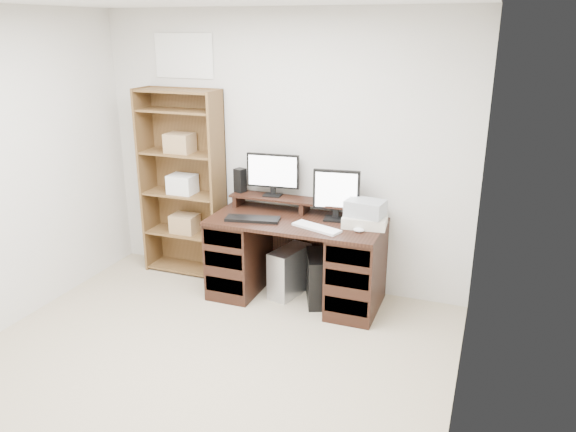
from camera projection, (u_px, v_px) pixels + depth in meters
The scene contains 14 objects.
room at pixel (159, 219), 3.33m from camera, with size 3.54×4.04×2.54m.
desk at pixel (296, 258), 4.97m from camera, with size 1.50×0.70×0.75m.
riser_shelf at pixel (305, 203), 5.01m from camera, with size 1.40×0.22×0.12m.
monitor_wide at pixel (273, 172), 5.06m from camera, with size 0.49×0.14×0.38m.
monitor_small at pixel (336, 193), 4.79m from camera, with size 0.40×0.17×0.44m.
speaker at pixel (240, 180), 5.21m from camera, with size 0.09×0.09×0.22m, color black.
keyboard_black at pixel (253, 219), 4.83m from camera, with size 0.47×0.16×0.03m, color black.
keyboard_white at pixel (317, 228), 4.63m from camera, with size 0.43×0.13×0.02m, color white.
mouse at pixel (359, 230), 4.55m from camera, with size 0.09×0.06×0.04m, color white.
printer at pixel (365, 221), 4.69m from camera, with size 0.36×0.27×0.09m, color beige.
basket at pixel (365, 208), 4.65m from camera, with size 0.31×0.22×0.13m, color #9AA0A5.
tower_silver at pixel (290, 271), 5.11m from camera, with size 0.20×0.44×0.44m, color #BBBDC2.
tower_black at pixel (318, 278), 4.97m from camera, with size 0.34×0.48×0.44m.
bookshelf at pixel (184, 182), 5.40m from camera, with size 0.80×0.30×1.80m.
Camera 1 is at (1.83, -2.68, 2.33)m, focal length 35.00 mm.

